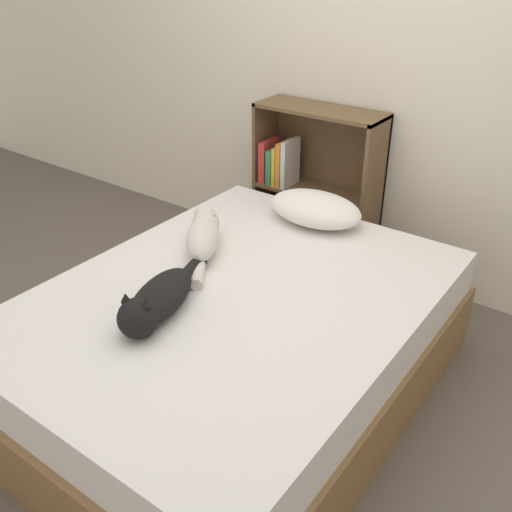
# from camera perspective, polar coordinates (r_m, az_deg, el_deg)

# --- Properties ---
(ground_plane) EXTENTS (8.00, 8.00, 0.00)m
(ground_plane) POSITION_cam_1_polar(r_m,az_deg,el_deg) (2.55, -1.85, -13.09)
(ground_plane) COLOR brown
(wall_back) EXTENTS (8.00, 0.06, 2.50)m
(wall_back) POSITION_cam_1_polar(r_m,az_deg,el_deg) (3.06, 13.88, 19.68)
(wall_back) COLOR silver
(wall_back) RESTS_ON ground_plane
(bed) EXTENTS (1.38, 1.81, 0.50)m
(bed) POSITION_cam_1_polar(r_m,az_deg,el_deg) (2.39, -1.94, -8.71)
(bed) COLOR brown
(bed) RESTS_ON ground_plane
(pillow) EXTENTS (0.47, 0.31, 0.14)m
(pillow) POSITION_cam_1_polar(r_m,az_deg,el_deg) (2.78, 5.95, 4.73)
(pillow) COLOR white
(pillow) RESTS_ON bed
(cat_light) EXTENTS (0.37, 0.46, 0.15)m
(cat_light) POSITION_cam_1_polar(r_m,az_deg,el_deg) (2.53, -5.31, 1.99)
(cat_light) COLOR beige
(cat_light) RESTS_ON bed
(cat_dark) EXTENTS (0.27, 0.57, 0.17)m
(cat_dark) POSITION_cam_1_polar(r_m,az_deg,el_deg) (2.11, -9.88, -4.40)
(cat_dark) COLOR black
(cat_dark) RESTS_ON bed
(bookshelf) EXTENTS (0.71, 0.26, 0.94)m
(bookshelf) POSITION_cam_1_polar(r_m,az_deg,el_deg) (3.29, 5.84, 7.14)
(bookshelf) COLOR brown
(bookshelf) RESTS_ON ground_plane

